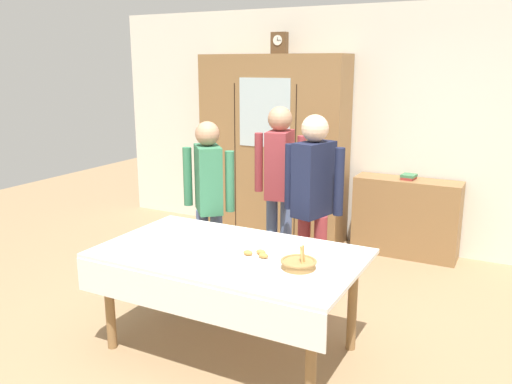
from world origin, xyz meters
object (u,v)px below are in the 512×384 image
tea_cup_near_right (155,244)px  spoon_near_left (212,231)px  tea_cup_center (221,246)px  person_behind_table_left (313,193)px  person_beside_shelf (279,177)px  wall_cabinet (273,148)px  spoon_center (265,243)px  bread_basket (299,263)px  tea_cup_far_left (158,228)px  bookshelf_low (406,217)px  person_by_cabinet (209,192)px  tea_cup_back_edge (243,235)px  dining_table (228,265)px  pastry_plate (256,256)px  mantel_clock (279,43)px  book_stack (409,177)px

tea_cup_near_right → spoon_near_left: 0.54m
tea_cup_center → person_behind_table_left: (0.33, 0.94, 0.23)m
person_beside_shelf → wall_cabinet: bearing=118.4°
tea_cup_center → spoon_center: (0.21, 0.27, -0.02)m
bread_basket → person_beside_shelf: (-0.80, 1.41, 0.23)m
tea_cup_far_left → bread_basket: bearing=-9.1°
wall_cabinet → tea_cup_center: size_ratio=16.72×
bookshelf_low → person_behind_table_left: (-0.44, -1.67, 0.59)m
spoon_center → person_by_cabinet: (-0.80, 0.48, 0.19)m
tea_cup_back_edge → spoon_near_left: (-0.29, 0.03, -0.02)m
tea_cup_back_edge → spoon_near_left: size_ratio=1.09×
dining_table → pastry_plate: size_ratio=6.67×
person_behind_table_left → person_by_cabinet: (-0.92, -0.18, -0.06)m
dining_table → mantel_clock: bearing=107.7°
book_stack → wall_cabinet: bearing=-178.2°
tea_cup_back_edge → book_stack: bearing=71.6°
tea_cup_back_edge → tea_cup_far_left: bearing=-166.6°
spoon_near_left → person_by_cabinet: (-0.30, 0.43, 0.19)m
tea_cup_center → tea_cup_back_edge: bearing=88.6°
tea_cup_back_edge → person_behind_table_left: (0.32, 0.64, 0.23)m
book_stack → tea_cup_center: 2.72m
pastry_plate → spoon_center: 0.32m
mantel_clock → person_beside_shelf: size_ratio=0.14×
book_stack → person_beside_shelf: (-0.94, -1.26, 0.15)m
bookshelf_low → book_stack: (-0.00, -0.00, 0.46)m
person_by_cabinet → bookshelf_low: bearing=53.6°
bookshelf_low → tea_cup_center: bearing=-106.5°
tea_cup_back_edge → person_beside_shelf: bearing=99.8°
spoon_near_left → person_by_cabinet: bearing=125.5°
wall_cabinet → spoon_near_left: size_ratio=18.26×
wall_cabinet → bookshelf_low: (1.60, 0.05, -0.66)m
spoon_center → pastry_plate: bearing=-74.5°
bookshelf_low → spoon_center: bearing=-103.5°
wall_cabinet → tea_cup_near_right: 2.77m
dining_table → person_behind_table_left: 1.07m
spoon_near_left → person_behind_table_left: bearing=44.6°
wall_cabinet → person_behind_table_left: (1.16, -1.62, -0.07)m
person_behind_table_left → person_beside_shelf: bearing=141.2°
spoon_center → spoon_near_left: 0.50m
spoon_center → bookshelf_low: bearing=76.5°
spoon_near_left → tea_cup_center: bearing=-49.3°
tea_cup_center → person_by_cabinet: 0.98m
tea_cup_back_edge → dining_table: bearing=-79.3°
tea_cup_center → pastry_plate: bearing=-6.5°
mantel_clock → tea_cup_near_right: mantel_clock is taller
tea_cup_back_edge → bookshelf_low: bearing=71.6°
mantel_clock → bookshelf_low: mantel_clock is taller
wall_cabinet → person_by_cabinet: (0.24, -1.80, -0.13)m
tea_cup_near_right → tea_cup_far_left: 0.39m
person_behind_table_left → spoon_center: bearing=-100.0°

